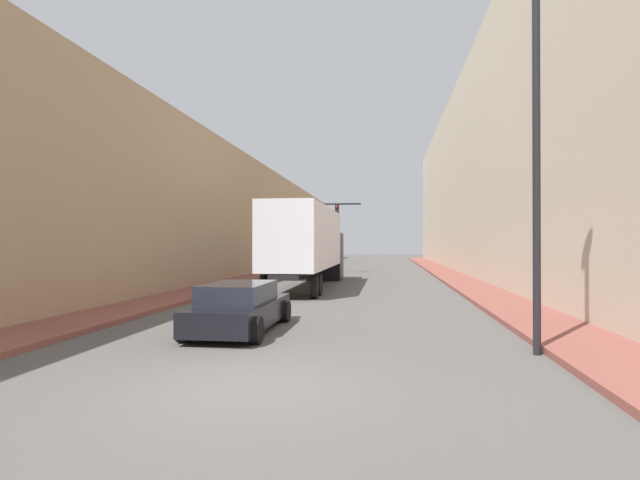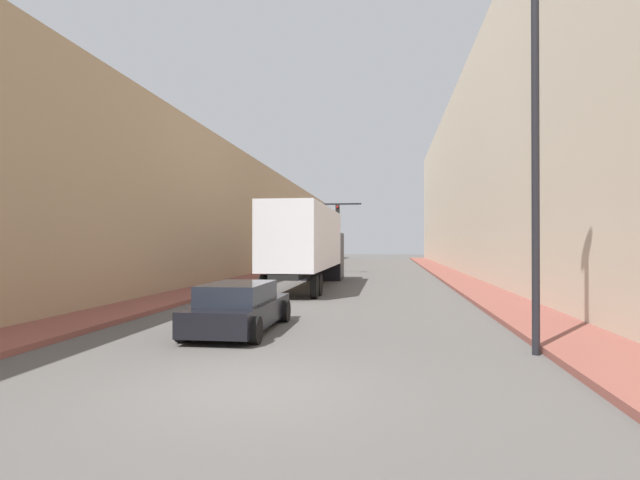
{
  "view_description": "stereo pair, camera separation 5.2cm",
  "coord_description": "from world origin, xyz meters",
  "px_view_note": "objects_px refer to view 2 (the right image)",
  "views": [
    {
      "loc": [
        2.18,
        -7.68,
        2.31
      ],
      "look_at": [
        -0.58,
        12.74,
        2.46
      ],
      "focal_mm": 28.0,
      "sensor_mm": 36.0,
      "label": 1
    },
    {
      "loc": [
        2.23,
        -7.67,
        2.31
      ],
      "look_at": [
        -0.58,
        12.74,
        2.46
      ],
      "focal_mm": 28.0,
      "sensor_mm": 36.0,
      "label": 2
    }
  ],
  "objects_px": {
    "sedan_car": "(240,308)",
    "semi_truck": "(309,243)",
    "street_lamp": "(535,105)",
    "traffic_signal_gantry": "(308,223)"
  },
  "relations": [
    {
      "from": "sedan_car",
      "to": "semi_truck",
      "type": "bearing_deg",
      "value": 91.17
    },
    {
      "from": "sedan_car",
      "to": "street_lamp",
      "type": "xyz_separation_m",
      "value": [
        6.93,
        -1.88,
        4.57
      ]
    },
    {
      "from": "semi_truck",
      "to": "sedan_car",
      "type": "relative_size",
      "value": 2.89
    },
    {
      "from": "semi_truck",
      "to": "street_lamp",
      "type": "xyz_separation_m",
      "value": [
        7.2,
        -15.14,
        2.85
      ]
    },
    {
      "from": "semi_truck",
      "to": "street_lamp",
      "type": "distance_m",
      "value": 17.01
    },
    {
      "from": "sedan_car",
      "to": "traffic_signal_gantry",
      "type": "xyz_separation_m",
      "value": [
        -2.25,
        25.14,
        3.28
      ]
    },
    {
      "from": "semi_truck",
      "to": "street_lamp",
      "type": "bearing_deg",
      "value": -64.57
    },
    {
      "from": "street_lamp",
      "to": "sedan_car",
      "type": "bearing_deg",
      "value": 164.82
    },
    {
      "from": "traffic_signal_gantry",
      "to": "street_lamp",
      "type": "xyz_separation_m",
      "value": [
        9.18,
        -27.02,
        1.29
      ]
    },
    {
      "from": "sedan_car",
      "to": "traffic_signal_gantry",
      "type": "relative_size",
      "value": 0.82
    }
  ]
}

